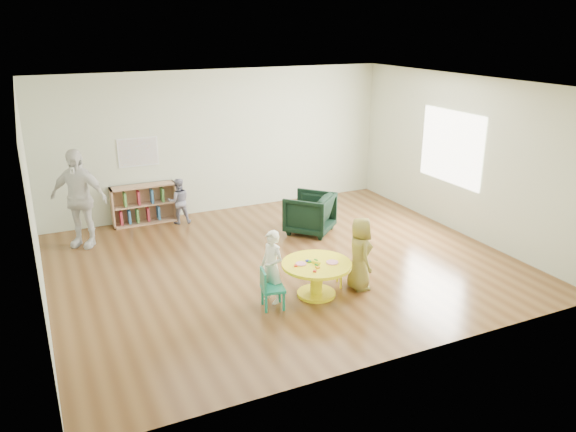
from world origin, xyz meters
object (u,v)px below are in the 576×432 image
object	(u,v)px
child_left	(272,267)
activity_table	(317,273)
bookshelf	(143,204)
toddler	(179,201)
armchair	(310,213)
child_right	(360,254)
kid_chair_left	(270,288)
kid_chair_right	(350,266)
adult_caretaker	(78,198)

from	to	relation	value
child_left	activity_table	bearing A→B (deg)	62.04
bookshelf	toddler	bearing A→B (deg)	-27.37
armchair	toddler	bearing A→B (deg)	-78.90
child_right	kid_chair_left	bearing A→B (deg)	100.96
child_right	armchair	bearing A→B (deg)	0.80
armchair	toddler	world-z (taller)	toddler
toddler	activity_table	bearing A→B (deg)	112.10
kid_chair_right	child_right	size ratio (longest dim) A/B	0.49
kid_chair_right	bookshelf	bearing A→B (deg)	46.28
activity_table	adult_caretaker	size ratio (longest dim) A/B	0.58
child_left	toddler	xyz separation A→B (m)	(-0.33, 3.66, -0.07)
activity_table	kid_chair_right	size ratio (longest dim) A/B	1.86
adult_caretaker	activity_table	bearing A→B (deg)	-16.45
kid_chair_left	adult_caretaker	size ratio (longest dim) A/B	0.33
activity_table	kid_chair_right	xyz separation A→B (m)	(0.60, 0.10, -0.05)
bookshelf	toddler	size ratio (longest dim) A/B	1.37
child_left	toddler	size ratio (longest dim) A/B	1.17
child_left	toddler	world-z (taller)	child_left
child_left	child_right	xyz separation A→B (m)	(1.29, -0.16, 0.02)
activity_table	toddler	world-z (taller)	toddler
kid_chair_left	child_right	world-z (taller)	child_right
kid_chair_left	armchair	xyz separation A→B (m)	(1.80, 2.33, 0.06)
toddler	adult_caretaker	bearing A→B (deg)	20.38
child_left	adult_caretaker	size ratio (longest dim) A/B	0.61
child_left	kid_chair_right	bearing A→B (deg)	70.75
kid_chair_left	kid_chair_right	bearing A→B (deg)	108.05
toddler	bookshelf	bearing A→B (deg)	-19.63
activity_table	child_left	xyz separation A→B (m)	(-0.63, 0.10, 0.17)
kid_chair_right	adult_caretaker	xyz separation A→B (m)	(-3.35, 3.26, 0.56)
child_left	adult_caretaker	distance (m)	3.90
kid_chair_right	armchair	xyz separation A→B (m)	(0.46, 2.17, 0.08)
kid_chair_left	toddler	world-z (taller)	toddler
kid_chair_left	armchair	world-z (taller)	armchair
kid_chair_right	child_left	distance (m)	1.25
kid_chair_left	bookshelf	world-z (taller)	bookshelf
armchair	adult_caretaker	distance (m)	3.99
kid_chair_left	child_left	world-z (taller)	child_left
bookshelf	child_left	bearing A→B (deg)	-76.72
kid_chair_left	kid_chair_right	distance (m)	1.35
activity_table	armchair	size ratio (longest dim) A/B	1.23
kid_chair_left	toddler	bearing A→B (deg)	-165.69
kid_chair_left	child_left	bearing A→B (deg)	158.43
bookshelf	kid_chair_right	bearing A→B (deg)	-61.38
bookshelf	adult_caretaker	world-z (taller)	adult_caretaker
kid_chair_left	kid_chair_right	world-z (taller)	kid_chair_left
kid_chair_right	adult_caretaker	size ratio (longest dim) A/B	0.31
kid_chair_left	kid_chair_right	size ratio (longest dim) A/B	1.06
kid_chair_left	armchair	size ratio (longest dim) A/B	0.70
kid_chair_right	child_right	world-z (taller)	child_right
kid_chair_left	armchair	distance (m)	2.94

